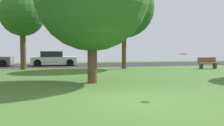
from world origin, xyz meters
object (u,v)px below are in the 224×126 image
(street_lamp_post, at_px, (95,41))
(parked_car_white, at_px, (54,59))
(birch_tree_lone, at_px, (124,8))
(maple_tree_far, at_px, (22,14))
(frisbee_disc, at_px, (183,54))
(park_bench, at_px, (208,63))

(street_lamp_post, bearing_deg, parked_car_white, 135.16)
(birch_tree_lone, bearing_deg, parked_car_white, 140.78)
(parked_car_white, bearing_deg, maple_tree_far, -119.39)
(frisbee_disc, height_order, park_bench, frisbee_disc)
(parked_car_white, xyz_separation_m, street_lamp_post, (3.46, -3.44, 1.63))
(maple_tree_far, height_order, parked_car_white, maple_tree_far)
(birch_tree_lone, height_order, street_lamp_post, birch_tree_lone)
(park_bench, relative_size, street_lamp_post, 0.36)
(street_lamp_post, bearing_deg, maple_tree_far, -176.43)
(park_bench, bearing_deg, parked_car_white, -26.58)
(maple_tree_far, height_order, park_bench, maple_tree_far)
(birch_tree_lone, relative_size, maple_tree_far, 1.21)
(park_bench, distance_m, street_lamp_post, 9.25)
(maple_tree_far, xyz_separation_m, park_bench, (14.27, -2.29, -3.76))
(birch_tree_lone, height_order, parked_car_white, birch_tree_lone)
(parked_car_white, relative_size, park_bench, 2.55)
(frisbee_disc, height_order, parked_car_white, frisbee_disc)
(birch_tree_lone, xyz_separation_m, park_bench, (6.50, -1.47, -4.36))
(frisbee_disc, height_order, street_lamp_post, street_lamp_post)
(maple_tree_far, distance_m, street_lamp_post, 5.93)
(maple_tree_far, xyz_separation_m, street_lamp_post, (5.59, 0.35, -1.97))
(birch_tree_lone, height_order, park_bench, birch_tree_lone)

